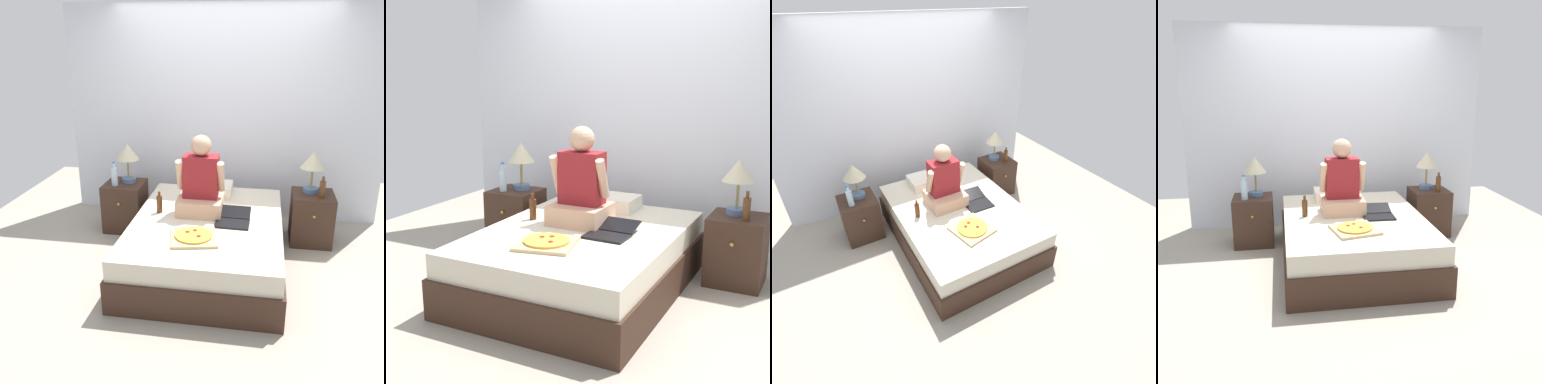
% 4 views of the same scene
% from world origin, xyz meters
% --- Properties ---
extents(ground_plane, '(5.75, 5.75, 0.00)m').
position_xyz_m(ground_plane, '(0.00, 0.00, 0.00)').
color(ground_plane, '#9E9384').
extents(wall_back, '(3.75, 0.12, 2.50)m').
position_xyz_m(wall_back, '(0.00, 1.34, 1.25)').
color(wall_back, silver).
rests_on(wall_back, ground).
extents(bed, '(1.46, 1.96, 0.48)m').
position_xyz_m(bed, '(0.00, 0.00, 0.24)').
color(bed, '#382319').
rests_on(bed, ground).
extents(nightstand_left, '(0.44, 0.47, 0.56)m').
position_xyz_m(nightstand_left, '(-1.05, 0.68, 0.28)').
color(nightstand_left, '#382319').
rests_on(nightstand_left, ground).
extents(lamp_on_left_nightstand, '(0.26, 0.26, 0.45)m').
position_xyz_m(lamp_on_left_nightstand, '(-1.01, 0.73, 0.88)').
color(lamp_on_left_nightstand, '#4C6B93').
rests_on(lamp_on_left_nightstand, nightstand_left).
extents(water_bottle, '(0.07, 0.07, 0.28)m').
position_xyz_m(water_bottle, '(-1.13, 0.59, 0.67)').
color(water_bottle, silver).
rests_on(water_bottle, nightstand_left).
extents(nightstand_right, '(0.44, 0.47, 0.56)m').
position_xyz_m(nightstand_right, '(1.05, 0.68, 0.28)').
color(nightstand_right, '#382319').
rests_on(nightstand_right, ground).
extents(lamp_on_right_nightstand, '(0.26, 0.26, 0.45)m').
position_xyz_m(lamp_on_right_nightstand, '(1.02, 0.73, 0.88)').
color(lamp_on_right_nightstand, '#4C6B93').
rests_on(lamp_on_right_nightstand, nightstand_right).
extents(beer_bottle, '(0.06, 0.06, 0.23)m').
position_xyz_m(beer_bottle, '(1.12, 0.58, 0.65)').
color(beer_bottle, '#512D14').
rests_on(beer_bottle, nightstand_right).
extents(pillow, '(0.52, 0.34, 0.12)m').
position_xyz_m(pillow, '(-0.08, 0.70, 0.54)').
color(pillow, silver).
rests_on(pillow, bed).
extents(person_seated, '(0.47, 0.40, 0.78)m').
position_xyz_m(person_seated, '(-0.09, 0.18, 0.77)').
color(person_seated, tan).
rests_on(person_seated, bed).
extents(laptop, '(0.33, 0.42, 0.07)m').
position_xyz_m(laptop, '(0.25, -0.02, 0.50)').
color(laptop, black).
rests_on(laptop, bed).
extents(pizza_box, '(0.47, 0.47, 0.05)m').
position_xyz_m(pizza_box, '(-0.06, -0.43, 0.50)').
color(pizza_box, tan).
rests_on(pizza_box, bed).
extents(beer_bottle_on_bed, '(0.06, 0.06, 0.22)m').
position_xyz_m(beer_bottle_on_bed, '(-0.49, 0.09, 0.58)').
color(beer_bottle_on_bed, '#4C2811').
rests_on(beer_bottle_on_bed, bed).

